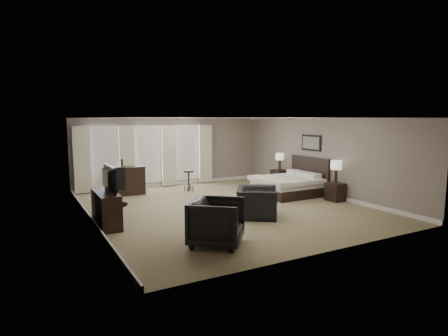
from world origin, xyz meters
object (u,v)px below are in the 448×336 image
dresser (106,209)px  desk_chair (116,186)px  nightstand_far (279,178)px  bar_counter (128,181)px  nightstand_near (335,192)px  bed (284,177)px  armchair_far (217,220)px  bar_stool_left (115,186)px  lamp_far (280,162)px  armchair_near (257,197)px  lamp_near (336,172)px  bar_stool_right (189,181)px  tv (105,189)px

dresser → desk_chair: size_ratio=1.19×
nightstand_far → bar_counter: (-5.50, 1.21, 0.17)m
nightstand_near → bed: bearing=121.5°
armchair_far → desk_chair: bearing=52.3°
bed → desk_chair: bearing=167.6°
dresser → bar_stool_left: (0.93, 3.33, -0.03)m
lamp_far → bar_counter: (-5.50, 1.21, -0.47)m
desk_chair → armchair_far: bearing=115.0°
bed → armchair_near: bearing=-141.9°
lamp_near → armchair_near: 3.28m
bar_stool_left → bar_stool_right: size_ratio=1.02×
dresser → tv: size_ratio=1.29×
bar_stool_right → desk_chair: 2.99m
nightstand_near → lamp_near: lamp_near is taller
lamp_far → bar_stool_left: (-5.99, 1.03, -0.58)m
bed → tv: (-6.03, -0.84, 0.27)m
nightstand_far → bar_stool_left: 6.08m
nightstand_far → desk_chair: (-6.22, -0.28, 0.28)m
lamp_near → bar_stool_left: bearing=146.7°
bar_counter → desk_chair: bearing=-115.7°
lamp_near → bar_stool_left: 7.18m
bar_stool_left → bed: bearing=-26.0°
armchair_far → desk_chair: (-1.00, 4.52, 0.07)m
lamp_far → nightstand_near: bearing=-90.0°
bar_counter → bar_stool_right: size_ratio=1.49×
dresser → armchair_far: armchair_far is taller
nightstand_far → armchair_far: bearing=-137.4°
nightstand_near → bar_stool_left: bar_stool_left is taller
desk_chair → lamp_far: bearing=-164.9°
armchair_far → bar_stool_right: (1.79, 5.59, -0.15)m
nightstand_far → bar_stool_right: size_ratio=0.85×
bar_stool_right → bar_stool_left: bearing=174.5°
lamp_near → bar_stool_right: (-3.43, 3.69, -0.55)m
armchair_near → tv: bearing=109.5°
armchair_far → bar_counter: (-0.28, 6.02, -0.04)m
nightstand_far → lamp_far: bearing=0.0°
nightstand_near → lamp_near: size_ratio=0.81×
bar_stool_right → armchair_far: bearing=-107.7°
dresser → lamp_near: bearing=-5.0°
nightstand_near → desk_chair: bearing=157.2°
lamp_near → bar_counter: bearing=143.2°
nightstand_near → armchair_far: size_ratio=0.54×
tv → desk_chair: 2.15m
lamp_far → bar_stool_left: 6.10m
nightstand_near → tv: (-6.92, 0.61, 0.62)m
dresser → desk_chair: desk_chair is taller
nightstand_near → lamp_near: (0.00, 0.00, 0.64)m
nightstand_near → desk_chair: desk_chair is taller
tv → bar_counter: 3.81m
desk_chair → tv: bearing=83.2°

